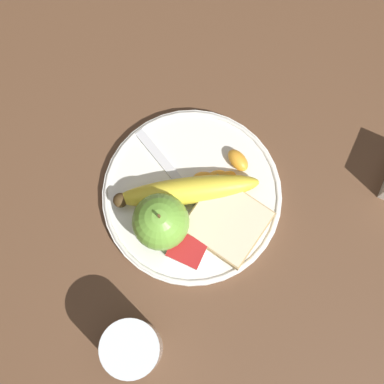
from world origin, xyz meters
name	(u,v)px	position (x,y,z in m)	size (l,w,h in m)	color
ground_plane	(192,197)	(0.00, 0.00, 0.00)	(3.00, 3.00, 0.00)	brown
plate	(192,196)	(0.00, 0.00, 0.01)	(0.24, 0.24, 0.01)	silver
juice_glass	(133,348)	(-0.02, 0.21, 0.04)	(0.07, 0.07, 0.09)	silver
apple	(161,222)	(0.02, 0.06, 0.05)	(0.07, 0.07, 0.08)	#72B23D
banana	(185,192)	(0.01, 0.00, 0.03)	(0.18, 0.13, 0.04)	yellow
bread_slice	(227,222)	(-0.06, 0.02, 0.02)	(0.11, 0.10, 0.02)	tan
fork	(189,193)	(0.00, 0.00, 0.01)	(0.18, 0.10, 0.00)	silver
jam_packet	(187,251)	(-0.03, 0.07, 0.02)	(0.05, 0.04, 0.02)	white
orange_segment_0	(225,195)	(-0.04, -0.02, 0.02)	(0.03, 0.03, 0.02)	#F9A32D
orange_segment_1	(205,178)	(-0.01, -0.03, 0.02)	(0.03, 0.03, 0.02)	#F9A32D
orange_segment_2	(212,187)	(-0.02, -0.02, 0.02)	(0.03, 0.02, 0.02)	#F9A32D
orange_segment_3	(217,176)	(-0.02, -0.04, 0.02)	(0.03, 0.03, 0.02)	#F9A32D
orange_segment_4	(216,200)	(-0.03, -0.01, 0.02)	(0.04, 0.03, 0.02)	#F9A32D
orange_segment_5	(238,160)	(-0.04, -0.07, 0.02)	(0.04, 0.03, 0.02)	#F9A32D
orange_segment_6	(226,178)	(-0.03, -0.04, 0.02)	(0.03, 0.03, 0.02)	#F9A32D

